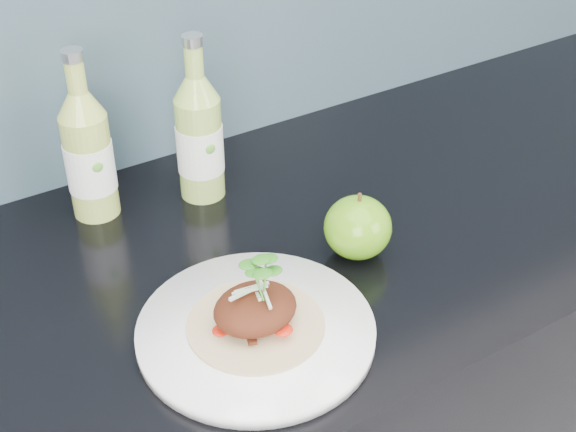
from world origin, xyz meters
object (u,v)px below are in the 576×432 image
(dinner_plate, at_px, (256,331))
(green_apple, at_px, (358,227))
(cider_bottle_left, at_px, (89,155))
(cider_bottle_right, at_px, (199,137))

(dinner_plate, bearing_deg, green_apple, 19.08)
(dinner_plate, height_order, green_apple, green_apple)
(cider_bottle_left, height_order, cider_bottle_right, same)
(dinner_plate, height_order, cider_bottle_left, cider_bottle_left)
(dinner_plate, xyz_separation_m, cider_bottle_left, (-0.06, 0.33, 0.08))
(cider_bottle_left, xyz_separation_m, cider_bottle_right, (0.14, -0.04, 0.00))
(cider_bottle_left, bearing_deg, cider_bottle_right, 5.43)
(green_apple, relative_size, cider_bottle_left, 0.40)
(green_apple, bearing_deg, dinner_plate, -160.92)
(green_apple, height_order, cider_bottle_right, cider_bottle_right)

